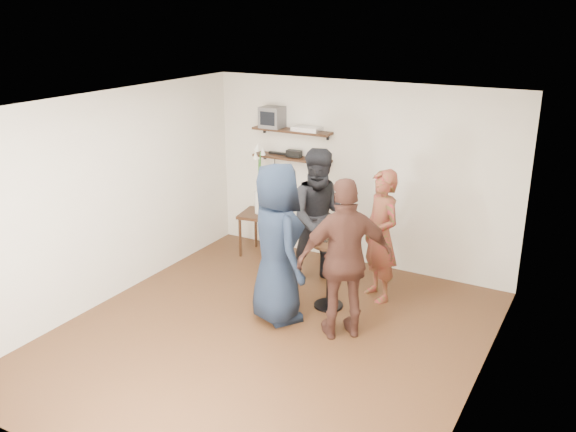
# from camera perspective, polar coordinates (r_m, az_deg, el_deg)

# --- Properties ---
(room) EXTENTS (4.58, 5.08, 2.68)m
(room) POSITION_cam_1_polar(r_m,az_deg,el_deg) (6.45, -2.04, -1.17)
(room) COLOR #412215
(room) RESTS_ON ground
(shelf_upper) EXTENTS (1.20, 0.25, 0.04)m
(shelf_upper) POSITION_cam_1_polar(r_m,az_deg,el_deg) (8.78, 0.36, 7.99)
(shelf_upper) COLOR black
(shelf_upper) RESTS_ON room
(shelf_lower) EXTENTS (1.20, 0.25, 0.04)m
(shelf_lower) POSITION_cam_1_polar(r_m,az_deg,el_deg) (8.86, 0.36, 5.45)
(shelf_lower) COLOR black
(shelf_lower) RESTS_ON room
(crt_monitor) EXTENTS (0.32, 0.30, 0.30)m
(crt_monitor) POSITION_cam_1_polar(r_m,az_deg,el_deg) (8.90, -1.44, 9.24)
(crt_monitor) COLOR #59595B
(crt_monitor) RESTS_ON shelf_upper
(dvd_deck) EXTENTS (0.40, 0.24, 0.06)m
(dvd_deck) POSITION_cam_1_polar(r_m,az_deg,el_deg) (8.65, 1.80, 8.15)
(dvd_deck) COLOR silver
(dvd_deck) RESTS_ON shelf_upper
(radio) EXTENTS (0.22, 0.10, 0.10)m
(radio) POSITION_cam_1_polar(r_m,az_deg,el_deg) (8.83, 0.57, 5.85)
(radio) COLOR black
(radio) RESTS_ON shelf_lower
(power_strip) EXTENTS (0.30, 0.05, 0.03)m
(power_strip) POSITION_cam_1_polar(r_m,az_deg,el_deg) (9.02, -0.93, 5.90)
(power_strip) COLOR black
(power_strip) RESTS_ON shelf_lower
(side_table) EXTENTS (0.63, 0.63, 0.65)m
(side_table) POSITION_cam_1_polar(r_m,az_deg,el_deg) (9.00, -2.62, -0.36)
(side_table) COLOR black
(side_table) RESTS_ON room
(vase_lilies) EXTENTS (0.20, 0.21, 1.07)m
(vase_lilies) POSITION_cam_1_polar(r_m,az_deg,el_deg) (8.86, -2.68, 2.36)
(vase_lilies) COLOR silver
(vase_lilies) RESTS_ON side_table
(drinks_table) EXTENTS (0.47, 0.47, 0.86)m
(drinks_table) POSITION_cam_1_polar(r_m,az_deg,el_deg) (7.43, 3.90, -4.63)
(drinks_table) COLOR black
(drinks_table) RESTS_ON room
(wine_glass_fl) EXTENTS (0.07, 0.07, 0.21)m
(wine_glass_fl) POSITION_cam_1_polar(r_m,az_deg,el_deg) (7.26, 3.52, -1.38)
(wine_glass_fl) COLOR silver
(wine_glass_fl) RESTS_ON drinks_table
(wine_glass_fr) EXTENTS (0.07, 0.07, 0.22)m
(wine_glass_fr) POSITION_cam_1_polar(r_m,az_deg,el_deg) (7.21, 4.39, -1.45)
(wine_glass_fr) COLOR silver
(wine_glass_fr) RESTS_ON drinks_table
(wine_glass_bl) EXTENTS (0.06, 0.06, 0.19)m
(wine_glass_bl) POSITION_cam_1_polar(r_m,az_deg,el_deg) (7.34, 3.96, -1.29)
(wine_glass_bl) COLOR silver
(wine_glass_bl) RESTS_ON drinks_table
(wine_glass_br) EXTENTS (0.07, 0.07, 0.20)m
(wine_glass_br) POSITION_cam_1_polar(r_m,az_deg,el_deg) (7.27, 4.22, -1.44)
(wine_glass_br) COLOR silver
(wine_glass_br) RESTS_ON drinks_table
(person_plaid) EXTENTS (0.73, 0.70, 1.68)m
(person_plaid) POSITION_cam_1_polar(r_m,az_deg,el_deg) (7.62, 8.68, -1.85)
(person_plaid) COLOR #B81531
(person_plaid) RESTS_ON room
(person_dark) EXTENTS (1.13, 1.08, 1.84)m
(person_dark) POSITION_cam_1_polar(r_m,az_deg,el_deg) (7.93, 3.15, -0.20)
(person_dark) COLOR black
(person_dark) RESTS_ON room
(person_navy) EXTENTS (1.10, 1.04, 1.89)m
(person_navy) POSITION_cam_1_polar(r_m,az_deg,el_deg) (7.00, -1.05, -2.59)
(person_navy) COLOR #151F31
(person_navy) RESTS_ON room
(person_brown) EXTENTS (1.11, 1.03, 1.83)m
(person_brown) POSITION_cam_1_polar(r_m,az_deg,el_deg) (6.67, 5.40, -4.09)
(person_brown) COLOR #46261E
(person_brown) RESTS_ON room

